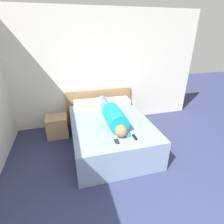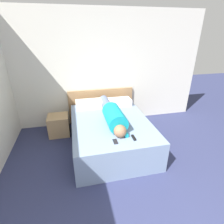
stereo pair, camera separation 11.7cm
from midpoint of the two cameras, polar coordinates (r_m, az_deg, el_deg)
name	(u,v)px [view 1 (the left image)]	position (r m, az deg, el deg)	size (l,w,h in m)	color
wall_back	(96,70)	(4.18, -5.98, 13.33)	(5.03, 0.06, 2.60)	silver
bed	(110,133)	(3.51, -1.58, -6.92)	(1.46, 1.92, 0.56)	#7589A8
headboard	(99,106)	(4.37, -4.93, 1.94)	(1.58, 0.04, 0.86)	#A37A51
nightstand	(57,126)	(4.06, -18.22, -4.42)	(0.44, 0.42, 0.45)	tan
person_lying	(112,115)	(3.28, -0.94, -0.85)	(0.33, 1.60, 0.33)	#936B4C
pillow_near_headboard	(89,104)	(3.94, -8.51, 2.44)	(0.63, 0.32, 0.16)	white
pillow_second	(116,102)	(4.06, 0.56, 3.27)	(0.59, 0.32, 0.14)	white
tv_remote	(135,137)	(2.87, 6.25, -8.15)	(0.04, 0.15, 0.02)	black
cell_phone	(117,141)	(2.76, 0.33, -9.60)	(0.06, 0.13, 0.01)	black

